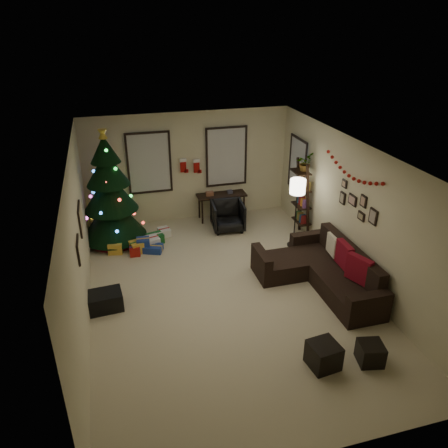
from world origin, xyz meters
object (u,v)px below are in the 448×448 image
at_px(christmas_tree, 110,196).
at_px(bookshelf, 302,200).
at_px(sofa, 323,271).
at_px(desk, 222,197).
at_px(desk_chair, 228,216).

distance_m(christmas_tree, bookshelf, 4.32).
height_order(sofa, bookshelf, bookshelf).
bearing_deg(desk, christmas_tree, -169.05).
relative_size(desk, desk_chair, 1.73).
relative_size(christmas_tree, desk_chair, 3.80).
relative_size(christmas_tree, sofa, 1.07).
relative_size(desk_chair, bookshelf, 0.39).
bearing_deg(bookshelf, sofa, -102.22).
distance_m(desk, bookshelf, 2.09).
bearing_deg(desk_chair, sofa, -62.46).
bearing_deg(bookshelf, christmas_tree, 168.45).
xyz_separation_m(sofa, desk_chair, (-1.13, 2.74, 0.09)).
bearing_deg(christmas_tree, sofa, -37.10).
distance_m(sofa, desk_chair, 2.96).
distance_m(sofa, desk, 3.58).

